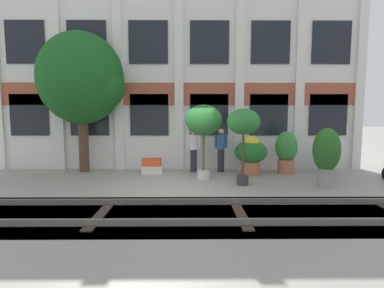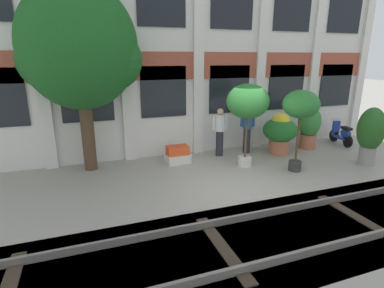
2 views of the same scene
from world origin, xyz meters
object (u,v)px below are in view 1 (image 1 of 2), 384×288
at_px(scooter_second_parked, 328,162).
at_px(resident_by_doorway, 194,149).
at_px(potted_plant_fluted_column, 251,153).
at_px(broadleaf_tree, 81,81).
at_px(resident_watching_tracks, 221,149).
at_px(potted_plant_ribbed_drum, 326,154).
at_px(potted_plant_tall_urn, 204,122).
at_px(potted_plant_terracotta_small, 244,125).
at_px(potted_plant_glazed_jar, 286,150).
at_px(potted_plant_square_trough, 152,166).

height_order(scooter_second_parked, resident_by_doorway, resident_by_doorway).
xyz_separation_m(potted_plant_fluted_column, scooter_second_parked, (3.01, 0.08, -0.38)).
height_order(broadleaf_tree, resident_watching_tracks, broadleaf_tree).
bearing_deg(potted_plant_ribbed_drum, potted_plant_tall_urn, 162.16).
distance_m(potted_plant_tall_urn, resident_watching_tracks, 1.80).
distance_m(broadleaf_tree, potted_plant_terracotta_small, 6.54).
distance_m(potted_plant_terracotta_small, potted_plant_glazed_jar, 2.92).
relative_size(potted_plant_fluted_column, potted_plant_ribbed_drum, 0.79).
height_order(potted_plant_terracotta_small, potted_plant_fluted_column, potted_plant_terracotta_small).
xyz_separation_m(potted_plant_terracotta_small, scooter_second_parked, (3.61, 1.76, -1.52)).
bearing_deg(potted_plant_glazed_jar, resident_watching_tracks, 173.18).
bearing_deg(potted_plant_tall_urn, potted_plant_glazed_jar, 15.92).
height_order(broadleaf_tree, potted_plant_ribbed_drum, broadleaf_tree).
distance_m(potted_plant_tall_urn, scooter_second_parked, 5.17).
xyz_separation_m(potted_plant_glazed_jar, resident_watching_tracks, (-2.49, 0.30, 0.03)).
bearing_deg(scooter_second_parked, broadleaf_tree, 97.61).
relative_size(potted_plant_tall_urn, resident_by_doorway, 1.55).
relative_size(potted_plant_square_trough, scooter_second_parked, 0.61).
bearing_deg(potted_plant_glazed_jar, potted_plant_tall_urn, -164.08).
bearing_deg(broadleaf_tree, potted_plant_fluted_column, -5.03).
height_order(potted_plant_terracotta_small, potted_plant_ribbed_drum, potted_plant_terracotta_small).
bearing_deg(scooter_second_parked, potted_plant_ribbed_drum, 163.73).
bearing_deg(potted_plant_glazed_jar, resident_by_doorway, 174.99).
relative_size(potted_plant_ribbed_drum, scooter_second_parked, 1.36).
relative_size(broadleaf_tree, potted_plant_tall_urn, 2.07).
height_order(potted_plant_tall_urn, resident_by_doorway, potted_plant_tall_urn).
bearing_deg(potted_plant_fluted_column, resident_by_doorway, 167.85).
xyz_separation_m(scooter_second_parked, resident_by_doorway, (-5.18, 0.39, 0.47)).
distance_m(potted_plant_terracotta_small, potted_plant_tall_urn, 1.54).
height_order(potted_plant_glazed_jar, scooter_second_parked, potted_plant_glazed_jar).
bearing_deg(potted_plant_terracotta_small, potted_plant_fluted_column, 70.51).
relative_size(potted_plant_fluted_column, potted_plant_glazed_jar, 0.90).
bearing_deg(resident_by_doorway, potted_plant_terracotta_small, 44.60).
relative_size(potted_plant_fluted_column, resident_watching_tracks, 0.86).
xyz_separation_m(potted_plant_square_trough, potted_plant_tall_urn, (1.96, -0.99, 1.75)).
bearing_deg(potted_plant_tall_urn, broadleaf_tree, 164.01).
xyz_separation_m(broadleaf_tree, resident_by_doorway, (4.35, -0.11, -2.65)).
relative_size(potted_plant_square_trough, potted_plant_terracotta_small, 0.34).
relative_size(potted_plant_square_trough, potted_plant_glazed_jar, 0.51).
distance_m(broadleaf_tree, potted_plant_fluted_column, 7.09).
relative_size(potted_plant_square_trough, resident_by_doorway, 0.49).
bearing_deg(potted_plant_terracotta_small, potted_plant_glazed_jar, 42.59).
xyz_separation_m(potted_plant_terracotta_small, resident_watching_tracks, (-0.49, 2.13, -1.04)).
distance_m(potted_plant_fluted_column, potted_plant_tall_urn, 2.32).
distance_m(broadleaf_tree, potted_plant_glazed_jar, 8.37).
height_order(potted_plant_fluted_column, resident_watching_tracks, resident_watching_tracks).
distance_m(potted_plant_fluted_column, potted_plant_ribbed_drum, 2.81).
xyz_separation_m(potted_plant_fluted_column, resident_by_doorway, (-2.16, 0.47, 0.09)).
bearing_deg(potted_plant_fluted_column, potted_plant_square_trough, 176.67).
bearing_deg(potted_plant_fluted_column, potted_plant_terracotta_small, -109.49).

